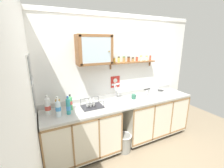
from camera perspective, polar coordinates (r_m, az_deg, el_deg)
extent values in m
plane|color=gray|center=(3.04, 8.61, -25.62)|extent=(5.94, 5.94, 0.00)
cube|color=white|center=(3.03, 1.44, 1.29)|extent=(3.54, 0.05, 2.49)
cube|color=white|center=(2.94, 1.92, 24.33)|extent=(3.54, 0.02, 0.05)
cube|color=white|center=(1.78, -28.30, -11.32)|extent=(0.05, 3.53, 2.49)
cube|color=black|center=(3.07, -11.02, -24.26)|extent=(1.22, 0.54, 0.08)
cube|color=beige|center=(2.78, -11.34, -17.61)|extent=(1.25, 0.60, 0.81)
cube|color=#997047|center=(2.34, -9.82, -13.95)|extent=(1.25, 0.01, 0.03)
cube|color=#997047|center=(2.77, -9.05, -26.97)|extent=(1.25, 0.01, 0.03)
cube|color=#997047|center=(2.49, -24.54, -23.44)|extent=(0.02, 0.01, 0.74)
cube|color=#997047|center=(2.51, -14.31, -22.02)|extent=(0.02, 0.01, 0.74)
cube|color=#997047|center=(2.59, -4.74, -20.07)|extent=(0.02, 0.01, 0.74)
cube|color=#997047|center=(2.74, 3.77, -17.85)|extent=(0.02, 0.01, 0.74)
cube|color=black|center=(3.68, 14.30, -16.98)|extent=(1.39, 0.54, 0.08)
cube|color=beige|center=(3.45, 15.12, -10.97)|extent=(1.42, 0.60, 0.81)
cube|color=#997047|center=(3.10, 19.27, -7.02)|extent=(1.42, 0.01, 0.03)
cube|color=#997047|center=(3.43, 18.15, -18.13)|extent=(1.42, 0.01, 0.03)
cube|color=#997047|center=(2.85, 8.02, -16.58)|extent=(0.02, 0.01, 0.74)
cube|color=#997047|center=(3.11, 15.48, -14.09)|extent=(0.02, 0.01, 0.74)
cube|color=#997047|center=(3.41, 21.58, -11.85)|extent=(0.02, 0.01, 0.74)
cube|color=#997047|center=(3.75, 26.54, -9.89)|extent=(0.02, 0.01, 0.74)
cube|color=#B2B2AD|center=(2.87, 4.40, -6.83)|extent=(2.90, 0.63, 0.03)
cube|color=#B2B2AD|center=(3.08, 1.70, -4.06)|extent=(2.90, 0.02, 0.08)
cube|color=silver|center=(2.85, 3.09, -6.53)|extent=(0.52, 0.37, 0.01)
cube|color=slate|center=(2.90, 3.05, -8.85)|extent=(0.44, 0.29, 0.01)
cube|color=slate|center=(2.99, 1.66, -6.80)|extent=(0.44, 0.01, 0.13)
cube|color=slate|center=(2.75, 4.60, -8.91)|extent=(0.44, 0.01, 0.13)
cylinder|color=#4C4C51|center=(2.90, 3.05, -8.88)|extent=(0.04, 0.04, 0.01)
cylinder|color=silver|center=(3.02, 1.50, -5.07)|extent=(0.05, 0.05, 0.02)
cylinder|color=silver|center=(2.97, 1.52, -2.82)|extent=(0.02, 0.02, 0.23)
torus|color=silver|center=(2.88, 2.18, -1.08)|extent=(0.16, 0.02, 0.16)
cylinder|color=silver|center=(3.03, 2.52, -4.31)|extent=(0.02, 0.02, 0.05)
cube|color=silver|center=(3.32, 16.61, -3.32)|extent=(0.40, 0.29, 0.07)
cylinder|color=#2D2D2D|center=(3.26, 15.17, -2.81)|extent=(0.16, 0.16, 0.01)
cylinder|color=#2D2D2D|center=(3.39, 17.61, -2.33)|extent=(0.16, 0.16, 0.01)
cylinder|color=black|center=(3.17, 16.94, -4.26)|extent=(0.03, 0.02, 0.03)
cylinder|color=black|center=(3.30, 19.38, -3.70)|extent=(0.03, 0.02, 0.03)
cylinder|color=silver|center=(3.25, 15.23, -1.97)|extent=(0.20, 0.20, 0.10)
torus|color=silver|center=(3.23, 15.29, -1.16)|extent=(0.21, 0.21, 0.01)
cylinder|color=black|center=(3.12, 13.04, -1.88)|extent=(0.14, 0.03, 0.02)
cylinder|color=silver|center=(2.41, -19.54, -8.97)|extent=(0.08, 0.08, 0.23)
cone|color=silver|center=(2.36, -19.83, -6.07)|extent=(0.07, 0.07, 0.03)
cylinder|color=white|center=(2.35, -19.89, -5.45)|extent=(0.03, 0.03, 0.02)
cylinder|color=#3F8CCC|center=(2.40, -19.56, -8.71)|extent=(0.08, 0.08, 0.06)
cylinder|color=teal|center=(2.43, -16.09, -8.21)|extent=(0.07, 0.07, 0.24)
cone|color=teal|center=(2.38, -16.33, -5.24)|extent=(0.06, 0.06, 0.03)
cylinder|color=#2D59B2|center=(2.37, -16.38, -4.68)|extent=(0.03, 0.03, 0.02)
cylinder|color=#3F8CCC|center=(2.44, -16.06, -8.61)|extent=(0.07, 0.07, 0.07)
cylinder|color=gold|center=(2.54, -19.65, -7.81)|extent=(0.07, 0.07, 0.21)
cone|color=gold|center=(2.50, -19.90, -5.23)|extent=(0.07, 0.07, 0.03)
cylinder|color=white|center=(2.49, -19.96, -4.66)|extent=(0.03, 0.03, 0.02)
cylinder|color=#3F8CCC|center=(2.54, -19.67, -7.60)|extent=(0.08, 0.08, 0.06)
cylinder|color=white|center=(2.54, -23.04, -7.79)|extent=(0.08, 0.08, 0.25)
cone|color=white|center=(2.49, -23.38, -4.77)|extent=(0.08, 0.08, 0.04)
cylinder|color=white|center=(2.48, -23.46, -4.15)|extent=(0.04, 0.04, 0.02)
cylinder|color=#D84C3F|center=(2.55, -22.99, -8.25)|extent=(0.08, 0.08, 0.07)
cylinder|color=#4CB266|center=(2.58, -15.38, -7.13)|extent=(0.07, 0.07, 0.21)
cone|color=#4CB266|center=(2.54, -15.58, -4.62)|extent=(0.06, 0.06, 0.03)
cylinder|color=#262626|center=(2.53, -15.62, -4.09)|extent=(0.03, 0.03, 0.02)
cylinder|color=#D84C3F|center=(2.57, -15.41, -6.73)|extent=(0.07, 0.07, 0.06)
cube|color=#333338|center=(2.65, -7.45, -8.39)|extent=(0.35, 0.27, 0.01)
cylinder|color=#4C4F54|center=(2.47, -10.16, -8.75)|extent=(0.01, 0.01, 0.11)
cylinder|color=#4C4F54|center=(2.57, -3.10, -7.54)|extent=(0.01, 0.01, 0.11)
cylinder|color=#4C4F54|center=(2.69, -11.68, -6.72)|extent=(0.01, 0.01, 0.11)
cylinder|color=#4C4F54|center=(2.78, -5.15, -5.70)|extent=(0.01, 0.01, 0.11)
cylinder|color=#4C4F54|center=(2.49, -6.60, -6.96)|extent=(0.33, 0.01, 0.01)
cylinder|color=#4C4F54|center=(2.71, -8.40, -5.10)|extent=(0.33, 0.01, 0.01)
cylinder|color=white|center=(2.59, -9.38, -7.07)|extent=(0.01, 0.14, 0.14)
cylinder|color=white|center=(2.61, -8.25, -6.89)|extent=(0.01, 0.16, 0.16)
cylinder|color=white|center=(2.62, -7.14, -6.71)|extent=(0.01, 0.15, 0.15)
cylinder|color=#337259|center=(3.00, 8.11, -4.70)|extent=(0.08, 0.08, 0.09)
torus|color=#337259|center=(3.03, 8.74, -4.42)|extent=(0.06, 0.03, 0.06)
cube|color=brown|center=(2.60, -6.70, 12.65)|extent=(0.59, 0.25, 0.49)
cube|color=silver|center=(2.48, -5.68, 12.55)|extent=(0.49, 0.01, 0.40)
cube|color=brown|center=(2.40, -11.79, 12.20)|extent=(0.05, 0.01, 0.46)
cube|color=brown|center=(2.59, 0.02, 12.74)|extent=(0.05, 0.01, 0.46)
cube|color=brown|center=(2.48, -5.81, 17.66)|extent=(0.56, 0.01, 0.04)
cube|color=brown|center=(2.50, -5.53, 7.48)|extent=(0.56, 0.01, 0.04)
sphere|color=olive|center=(2.55, -1.06, 12.14)|extent=(0.02, 0.02, 0.02)
cube|color=brown|center=(3.05, 7.92, 8.14)|extent=(0.99, 0.14, 0.02)
cube|color=brown|center=(2.87, -0.57, 6.58)|extent=(0.02, 0.03, 0.10)
cube|color=brown|center=(3.38, 14.00, 7.49)|extent=(0.02, 0.03, 0.10)
cylinder|color=gold|center=(2.83, 0.86, 8.85)|extent=(0.04, 0.04, 0.09)
cylinder|color=white|center=(2.82, 0.86, 9.90)|extent=(0.04, 0.04, 0.02)
cylinder|color=#E0C659|center=(2.87, 2.54, 9.00)|extent=(0.04, 0.04, 0.09)
cylinder|color=black|center=(2.86, 2.55, 10.10)|extent=(0.04, 0.04, 0.02)
cylinder|color=tan|center=(2.92, 4.51, 9.09)|extent=(0.05, 0.05, 0.09)
cylinder|color=#33723F|center=(2.92, 4.53, 10.16)|extent=(0.05, 0.05, 0.02)
cylinder|color=brown|center=(2.98, 6.25, 9.10)|extent=(0.05, 0.05, 0.09)
cylinder|color=black|center=(2.97, 6.28, 10.08)|extent=(0.05, 0.05, 0.02)
cylinder|color=tan|center=(3.05, 7.83, 8.98)|extent=(0.05, 0.05, 0.06)
cylinder|color=black|center=(3.04, 7.86, 9.74)|extent=(0.05, 0.05, 0.02)
cylinder|color=#CC4C33|center=(3.10, 9.32, 9.09)|extent=(0.05, 0.05, 0.07)
cylinder|color=red|center=(3.10, 9.35, 9.88)|extent=(0.05, 0.05, 0.02)
cylinder|color=silver|center=(3.15, 10.86, 9.33)|extent=(0.04, 0.04, 0.09)
cylinder|color=yellow|center=(3.15, 10.91, 10.31)|extent=(0.04, 0.04, 0.02)
cylinder|color=silver|center=(3.22, 12.85, 9.27)|extent=(0.04, 0.04, 0.08)
cylinder|color=yellow|center=(3.22, 12.90, 10.16)|extent=(0.04, 0.04, 0.02)
cylinder|color=#CC4C33|center=(3.28, 14.17, 9.33)|extent=(0.04, 0.04, 0.09)
cylinder|color=red|center=(3.27, 14.23, 10.24)|extent=(0.04, 0.04, 0.02)
cube|color=#B2261E|center=(2.99, 1.23, 0.82)|extent=(0.19, 0.01, 0.23)
cube|color=white|center=(3.00, 1.27, -0.14)|extent=(0.16, 0.00, 0.04)
cylinder|color=white|center=(2.98, 1.28, 1.32)|extent=(0.09, 0.00, 0.09)
cube|color=#262D38|center=(2.19, -27.96, 1.13)|extent=(0.01, 0.58, 0.65)
cube|color=white|center=(2.19, -28.21, 1.10)|extent=(0.02, 0.62, 0.69)
cube|color=white|center=(2.19, -27.80, 1.15)|extent=(0.01, 0.02, 0.65)
cube|color=white|center=(2.19, -27.80, 1.15)|extent=(0.01, 0.58, 0.02)
cylinder|color=gray|center=(3.05, 4.63, -21.29)|extent=(0.24, 0.24, 0.33)
torus|color=white|center=(2.95, 4.70, -18.74)|extent=(0.27, 0.27, 0.02)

